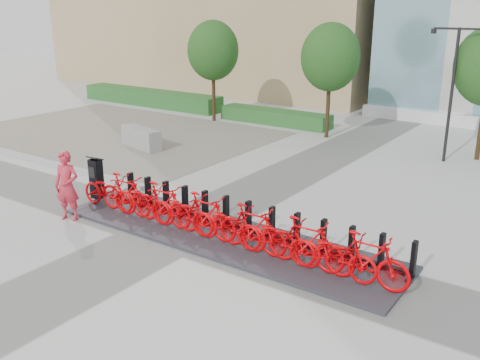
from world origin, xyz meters
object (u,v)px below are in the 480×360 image
Objects in this scene: kiosk at (96,178)px; worker_red at (67,186)px; bike_0 at (108,191)px; jersey_barrier at (141,138)px.

worker_red is (0.58, -1.50, 0.26)m from kiosk.
jersey_barrier is at bearing 37.63° from bike_0.
kiosk is at bearing 90.33° from worker_red.
worker_red is at bearing -46.20° from jersey_barrier.
worker_red reaches higher than bike_0.
bike_0 is at bearing -26.96° from kiosk.
jersey_barrier is at bearing 99.93° from worker_red.
bike_0 is at bearing 49.13° from worker_red.
jersey_barrier is (-4.47, 5.80, -0.17)m from bike_0.
worker_red is (-0.40, -1.09, 0.38)m from bike_0.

